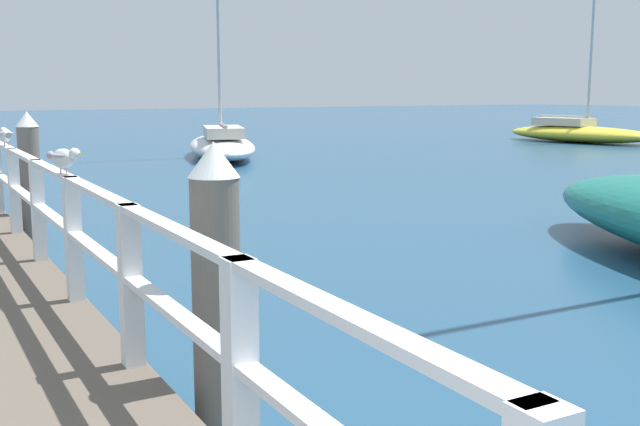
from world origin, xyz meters
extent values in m
cube|color=white|center=(1.07, 2.45, 0.86)|extent=(0.12, 0.12, 0.98)
cube|color=white|center=(1.07, 4.10, 0.86)|extent=(0.12, 0.12, 0.98)
cube|color=white|center=(1.07, 5.74, 0.86)|extent=(0.12, 0.12, 0.98)
cube|color=white|center=(1.07, 7.39, 0.86)|extent=(0.12, 0.12, 0.98)
cube|color=white|center=(1.07, 9.04, 0.86)|extent=(0.12, 0.12, 0.98)
cylinder|color=#6B6056|center=(1.45, 3.68, 0.76)|extent=(0.28, 0.28, 1.53)
cone|color=white|center=(1.45, 3.68, 1.63)|extent=(0.29, 0.29, 0.20)
cylinder|color=#6B6056|center=(1.45, 10.43, 0.76)|extent=(0.28, 0.28, 1.53)
cone|color=white|center=(1.45, 10.43, 1.63)|extent=(0.29, 0.29, 0.20)
ellipsoid|color=white|center=(1.07, 5.97, 1.48)|extent=(0.21, 0.31, 0.15)
sphere|color=white|center=(1.12, 5.80, 1.52)|extent=(0.09, 0.09, 0.09)
cone|color=gold|center=(1.14, 5.74, 1.52)|extent=(0.04, 0.05, 0.02)
cone|color=#939399|center=(1.02, 6.13, 1.49)|extent=(0.09, 0.10, 0.07)
ellipsoid|color=#939399|center=(1.07, 5.97, 1.50)|extent=(0.24, 0.27, 0.04)
cylinder|color=tan|center=(1.09, 5.99, 1.38)|extent=(0.01, 0.01, 0.05)
cylinder|color=tan|center=(1.04, 5.97, 1.38)|extent=(0.01, 0.01, 0.05)
ellipsoid|color=white|center=(1.07, 9.49, 1.48)|extent=(0.14, 0.28, 0.15)
sphere|color=white|center=(1.07, 9.66, 1.52)|extent=(0.09, 0.09, 0.09)
cone|color=gold|center=(1.06, 9.73, 1.52)|extent=(0.03, 0.05, 0.02)
cone|color=#939399|center=(1.07, 9.32, 1.49)|extent=(0.07, 0.08, 0.07)
ellipsoid|color=#939399|center=(1.07, 9.49, 1.50)|extent=(0.18, 0.23, 0.04)
cylinder|color=tan|center=(1.04, 9.48, 1.38)|extent=(0.01, 0.01, 0.05)
cylinder|color=tan|center=(1.09, 9.48, 1.38)|extent=(0.01, 0.01, 0.05)
ellipsoid|color=gold|center=(23.10, 20.83, 0.31)|extent=(3.30, 6.37, 0.63)
cylinder|color=#B2B2B7|center=(23.16, 20.53, 4.37)|extent=(0.10, 0.10, 7.48)
cylinder|color=#B2B2B7|center=(22.95, 21.57, 0.98)|extent=(0.51, 2.09, 0.08)
cube|color=beige|center=(22.95, 21.54, 0.78)|extent=(1.60, 2.38, 0.30)
ellipsoid|color=white|center=(8.44, 21.17, 0.33)|extent=(3.76, 6.78, 0.66)
cylinder|color=#B2B2B7|center=(8.54, 21.48, 4.46)|extent=(0.10, 0.10, 7.59)
cylinder|color=#B2B2B7|center=(8.19, 20.39, 1.01)|extent=(0.77, 2.20, 0.08)
cube|color=beige|center=(8.20, 20.42, 0.81)|extent=(1.71, 2.56, 0.30)
camera|label=1|loc=(-0.09, -0.31, 2.01)|focal=43.06mm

